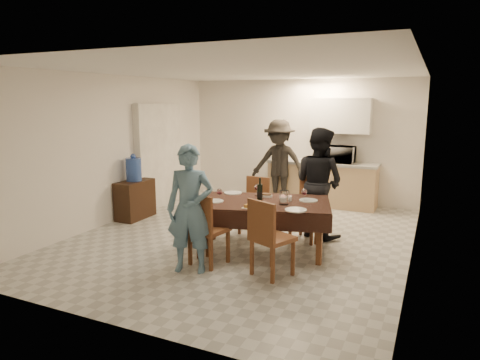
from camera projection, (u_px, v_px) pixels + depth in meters
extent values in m
cube|color=#BABAB5|center=(243.00, 237.00, 6.84)|extent=(5.00, 6.00, 0.02)
cube|color=white|center=(243.00, 70.00, 6.36)|extent=(5.00, 6.00, 0.02)
cube|color=white|center=(300.00, 140.00, 9.28)|extent=(5.00, 0.02, 2.60)
cube|color=white|center=(108.00, 196.00, 3.92)|extent=(5.00, 0.02, 2.60)
cube|color=white|center=(116.00, 149.00, 7.63)|extent=(0.02, 6.00, 2.60)
cube|color=white|center=(417.00, 167.00, 5.57)|extent=(0.02, 6.00, 2.60)
cube|color=white|center=(159.00, 155.00, 8.71)|extent=(0.15, 1.40, 2.10)
cube|color=tan|center=(322.00, 184.00, 8.91)|extent=(2.20, 0.60, 0.86)
cube|color=#999995|center=(323.00, 163.00, 8.82)|extent=(2.24, 0.64, 0.05)
cube|color=white|center=(341.00, 116.00, 8.65)|extent=(1.20, 0.34, 0.70)
cube|color=black|center=(262.00, 203.00, 6.10)|extent=(2.14, 1.60, 0.04)
cube|color=brown|center=(261.00, 228.00, 6.17)|extent=(0.07, 0.07, 0.70)
cube|color=brown|center=(209.00, 230.00, 5.66)|extent=(0.52, 0.52, 0.05)
cube|color=brown|center=(201.00, 214.00, 5.43)|extent=(0.44, 0.13, 0.48)
cube|color=brown|center=(273.00, 238.00, 5.29)|extent=(0.59, 0.59, 0.05)
cube|color=brown|center=(267.00, 222.00, 5.06)|extent=(0.43, 0.22, 0.48)
cube|color=brown|center=(253.00, 207.00, 7.01)|extent=(0.43, 0.43, 0.05)
cube|color=brown|center=(249.00, 194.00, 6.79)|extent=(0.41, 0.06, 0.44)
cube|color=brown|center=(306.00, 210.00, 6.63)|extent=(0.52, 0.52, 0.05)
cube|color=brown|center=(303.00, 196.00, 6.40)|extent=(0.45, 0.12, 0.48)
cube|color=black|center=(135.00, 200.00, 7.89)|extent=(0.38, 0.76, 0.71)
cylinder|color=#365ABA|center=(134.00, 169.00, 7.79)|extent=(0.28, 0.28, 0.42)
cylinder|color=white|center=(284.00, 197.00, 5.89)|extent=(0.13, 0.13, 0.20)
cube|color=#C58B39|center=(258.00, 206.00, 5.71)|extent=(0.40, 0.32, 0.05)
cylinder|color=silver|center=(286.00, 198.00, 6.13)|extent=(0.17, 0.17, 0.07)
cylinder|color=silver|center=(266.00, 196.00, 6.36)|extent=(0.19, 0.19, 0.03)
cylinder|color=silver|center=(215.00, 201.00, 6.07)|extent=(0.25, 0.25, 0.01)
cylinder|color=silver|center=(296.00, 210.00, 5.58)|extent=(0.29, 0.29, 0.02)
cylinder|color=silver|center=(233.00, 193.00, 6.61)|extent=(0.27, 0.27, 0.02)
cylinder|color=silver|center=(308.00, 200.00, 6.11)|extent=(0.26, 0.26, 0.02)
imported|color=white|center=(339.00, 154.00, 8.65)|extent=(0.61, 0.41, 0.34)
imported|color=slate|center=(190.00, 209.00, 5.37)|extent=(0.69, 0.56, 1.63)
imported|color=black|center=(319.00, 183.00, 6.78)|extent=(1.03, 0.93, 1.75)
imported|color=black|center=(279.00, 163.00, 8.75)|extent=(1.15, 0.66, 1.78)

